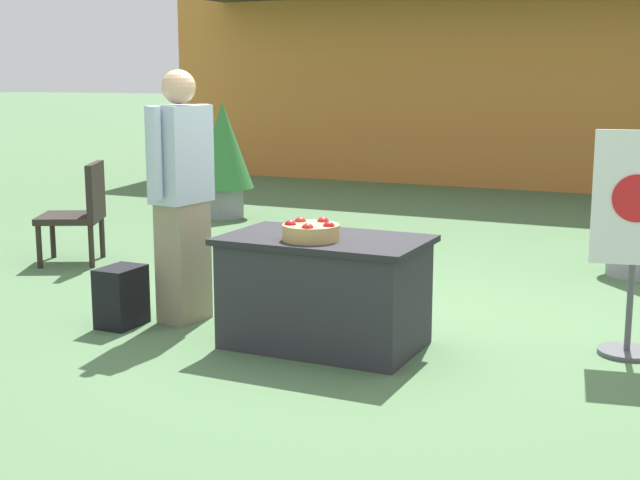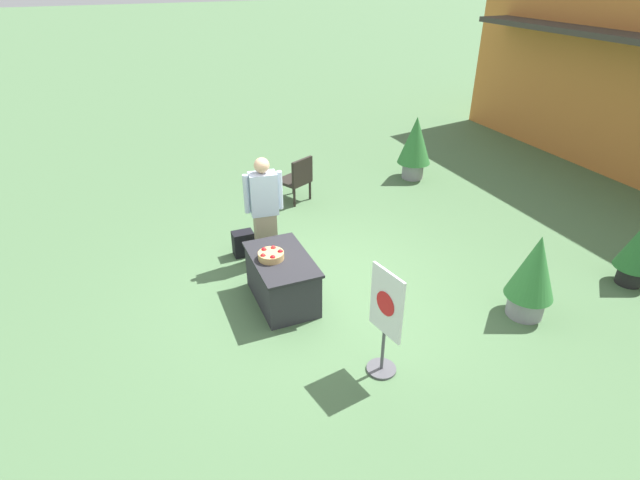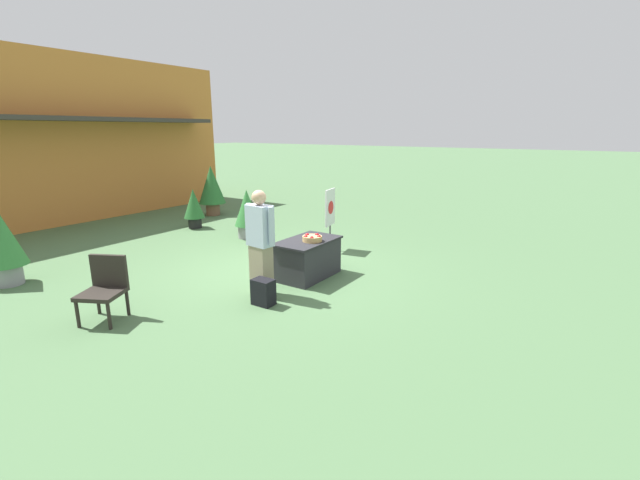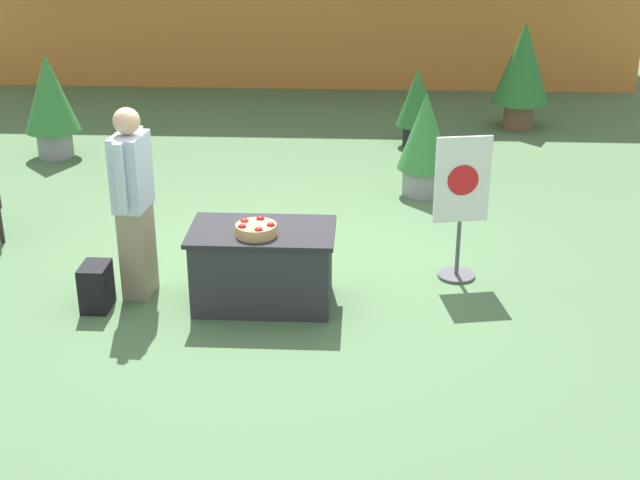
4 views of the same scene
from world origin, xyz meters
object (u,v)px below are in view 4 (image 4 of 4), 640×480
object	(u,v)px
person_visitor	(134,202)
potted_plant_near_left	(417,102)
poster_board	(461,204)
potted_plant_far_left	(523,67)
display_table	(263,266)
apple_basket	(256,229)
potted_plant_near_right	(425,140)
potted_plant_far_right	(50,99)
backpack	(96,287)

from	to	relation	value
person_visitor	potted_plant_near_left	world-z (taller)	person_visitor
poster_board	potted_plant_far_left	world-z (taller)	potted_plant_far_left
display_table	potted_plant_near_left	xyz separation A→B (m)	(1.61, 5.03, 0.26)
apple_basket	potted_plant_near_left	distance (m)	5.42
potted_plant_near_right	potted_plant_far_left	bearing A→B (deg)	62.07
display_table	potted_plant_near_right	size ratio (longest dim) A/B	1.04
apple_basket	poster_board	size ratio (longest dim) A/B	0.26
potted_plant_near_right	potted_plant_far_right	world-z (taller)	potted_plant_far_right
potted_plant_far_right	display_table	bearing A→B (deg)	-51.83
potted_plant_far_right	poster_board	bearing A→B (deg)	-34.97
backpack	potted_plant_far_right	xyz separation A→B (m)	(-1.84, 4.41, 0.58)
display_table	poster_board	world-z (taller)	poster_board
person_visitor	potted_plant_near_right	size ratio (longest dim) A/B	1.42
display_table	potted_plant_near_left	size ratio (longest dim) A/B	1.17
poster_board	potted_plant_far_right	bearing A→B (deg)	-135.68
potted_plant_near_right	potted_plant_far_left	xyz separation A→B (m)	(1.60, 3.01, 0.25)
potted_plant_far_left	display_table	bearing A→B (deg)	-117.98
person_visitor	backpack	world-z (taller)	person_visitor
backpack	poster_board	world-z (taller)	poster_board
person_visitor	potted_plant_far_left	world-z (taller)	person_visitor
apple_basket	potted_plant_far_right	world-z (taller)	potted_plant_far_right
person_visitor	poster_board	distance (m)	3.01
potted_plant_far_left	potted_plant_far_right	world-z (taller)	potted_plant_far_left
backpack	potted_plant_near_left	distance (m)	6.07
potted_plant_far_left	potted_plant_near_left	world-z (taller)	potted_plant_far_left
potted_plant_near_left	potted_plant_far_right	xyz separation A→B (m)	(-4.93, -0.80, 0.17)
backpack	potted_plant_far_left	world-z (taller)	potted_plant_far_left
display_table	potted_plant_far_left	xyz separation A→B (m)	(3.20, 6.02, 0.57)
display_table	potted_plant_near_right	xyz separation A→B (m)	(1.60, 3.01, 0.32)
person_visitor	poster_board	size ratio (longest dim) A/B	1.26
display_table	backpack	bearing A→B (deg)	-172.81
display_table	potted_plant_far_right	distance (m)	5.39
person_visitor	potted_plant_far_left	distance (m)	7.34
potted_plant_near_right	potted_plant_far_right	size ratio (longest dim) A/B	0.89
apple_basket	backpack	bearing A→B (deg)	-177.90
potted_plant_far_left	potted_plant_near_left	xyz separation A→B (m)	(-1.59, -0.99, -0.30)
apple_basket	potted_plant_far_left	distance (m)	6.95
person_visitor	potted_plant_near_left	distance (m)	5.64
potted_plant_far_left	potted_plant_far_right	distance (m)	6.76
person_visitor	potted_plant_far_right	xyz separation A→B (m)	(-2.16, 4.11, -0.12)
display_table	potted_plant_near_right	world-z (taller)	potted_plant_near_right
poster_board	potted_plant_far_right	world-z (taller)	poster_board
potted_plant_far_right	potted_plant_far_left	bearing A→B (deg)	15.38
potted_plant_far_right	backpack	bearing A→B (deg)	-67.34
poster_board	potted_plant_near_left	bearing A→B (deg)	171.88
apple_basket	potted_plant_far_right	distance (m)	5.46
person_visitor	backpack	size ratio (longest dim) A/B	4.22
backpack	potted_plant_far_right	world-z (taller)	potted_plant_far_right
potted_plant_far_left	backpack	bearing A→B (deg)	-127.01
backpack	display_table	bearing A→B (deg)	7.19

